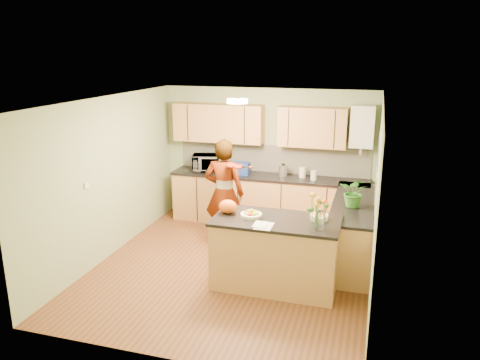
# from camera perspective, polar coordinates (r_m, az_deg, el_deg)

# --- Properties ---
(floor) EXTENTS (4.50, 4.50, 0.00)m
(floor) POSITION_cam_1_polar(r_m,az_deg,el_deg) (7.17, -1.00, -10.63)
(floor) COLOR #583219
(floor) RESTS_ON ground
(ceiling) EXTENTS (4.00, 4.50, 0.02)m
(ceiling) POSITION_cam_1_polar(r_m,az_deg,el_deg) (6.46, -1.10, 9.68)
(ceiling) COLOR white
(ceiling) RESTS_ON wall_back
(wall_back) EXTENTS (4.00, 0.02, 2.50)m
(wall_back) POSITION_cam_1_polar(r_m,az_deg,el_deg) (8.81, 3.33, 3.02)
(wall_back) COLOR #91AA79
(wall_back) RESTS_ON floor
(wall_front) EXTENTS (4.00, 0.02, 2.50)m
(wall_front) POSITION_cam_1_polar(r_m,az_deg,el_deg) (4.74, -9.29, -8.48)
(wall_front) COLOR #91AA79
(wall_front) RESTS_ON floor
(wall_left) EXTENTS (0.02, 4.50, 2.50)m
(wall_left) POSITION_cam_1_polar(r_m,az_deg,el_deg) (7.53, -15.73, 0.26)
(wall_left) COLOR #91AA79
(wall_left) RESTS_ON floor
(wall_right) EXTENTS (0.02, 4.50, 2.50)m
(wall_right) POSITION_cam_1_polar(r_m,az_deg,el_deg) (6.42, 16.25, -2.40)
(wall_right) COLOR #91AA79
(wall_right) RESTS_ON floor
(back_counter) EXTENTS (3.64, 0.62, 0.94)m
(back_counter) POSITION_cam_1_polar(r_m,az_deg,el_deg) (8.71, 3.44, -2.45)
(back_counter) COLOR #B9854A
(back_counter) RESTS_ON floor
(right_counter) EXTENTS (0.62, 2.24, 0.94)m
(right_counter) POSITION_cam_1_polar(r_m,az_deg,el_deg) (7.49, 13.57, -5.96)
(right_counter) COLOR #B9854A
(right_counter) RESTS_ON floor
(splashback) EXTENTS (3.60, 0.02, 0.52)m
(splashback) POSITION_cam_1_polar(r_m,az_deg,el_deg) (8.79, 3.94, 2.64)
(splashback) COLOR beige
(splashback) RESTS_ON back_counter
(upper_cabinets) EXTENTS (3.20, 0.34, 0.70)m
(upper_cabinets) POSITION_cam_1_polar(r_m,az_deg,el_deg) (8.58, 1.98, 6.77)
(upper_cabinets) COLOR #B9854A
(upper_cabinets) RESTS_ON wall_back
(boiler) EXTENTS (0.40, 0.30, 0.86)m
(boiler) POSITION_cam_1_polar(r_m,az_deg,el_deg) (8.32, 14.69, 6.32)
(boiler) COLOR silver
(boiler) RESTS_ON wall_back
(window_right) EXTENTS (0.01, 1.30, 1.05)m
(window_right) POSITION_cam_1_polar(r_m,az_deg,el_deg) (6.92, 16.44, 1.45)
(window_right) COLOR silver
(window_right) RESTS_ON wall_right
(light_switch) EXTENTS (0.02, 0.09, 0.09)m
(light_switch) POSITION_cam_1_polar(r_m,az_deg,el_deg) (7.03, -18.21, -0.60)
(light_switch) COLOR silver
(light_switch) RESTS_ON wall_left
(ceiling_lamp) EXTENTS (0.30, 0.30, 0.07)m
(ceiling_lamp) POSITION_cam_1_polar(r_m,az_deg,el_deg) (6.75, -0.33, 9.60)
(ceiling_lamp) COLOR #FFEABF
(ceiling_lamp) RESTS_ON ceiling
(peninsula_island) EXTENTS (1.70, 0.87, 0.98)m
(peninsula_island) POSITION_cam_1_polar(r_m,az_deg,el_deg) (6.49, 4.37, -8.81)
(peninsula_island) COLOR #B9854A
(peninsula_island) RESTS_ON floor
(fruit_dish) EXTENTS (0.29, 0.29, 0.10)m
(fruit_dish) POSITION_cam_1_polar(r_m,az_deg,el_deg) (6.37, 1.38, -4.13)
(fruit_dish) COLOR beige
(fruit_dish) RESTS_ON peninsula_island
(orange_bowl) EXTENTS (0.24, 0.24, 0.14)m
(orange_bowl) POSITION_cam_1_polar(r_m,az_deg,el_deg) (6.34, 9.63, -4.26)
(orange_bowl) COLOR beige
(orange_bowl) RESTS_ON peninsula_island
(flower_vase) EXTENTS (0.28, 0.28, 0.52)m
(flower_vase) POSITION_cam_1_polar(r_m,az_deg,el_deg) (5.94, 9.84, -2.76)
(flower_vase) COLOR silver
(flower_vase) RESTS_ON peninsula_island
(orange_bag) EXTENTS (0.30, 0.28, 0.19)m
(orange_bag) POSITION_cam_1_polar(r_m,az_deg,el_deg) (6.49, -1.49, -3.25)
(orange_bag) COLOR orange
(orange_bag) RESTS_ON peninsula_island
(papers) EXTENTS (0.22, 0.30, 0.01)m
(papers) POSITION_cam_1_polar(r_m,az_deg,el_deg) (6.05, 2.93, -5.59)
(papers) COLOR white
(papers) RESTS_ON peninsula_island
(violinist) EXTENTS (0.67, 0.45, 1.81)m
(violinist) POSITION_cam_1_polar(r_m,az_deg,el_deg) (7.64, -1.94, -1.63)
(violinist) COLOR tan
(violinist) RESTS_ON floor
(violin) EXTENTS (0.67, 0.58, 0.17)m
(violin) POSITION_cam_1_polar(r_m,az_deg,el_deg) (7.23, -1.02, 1.84)
(violin) COLOR #580F05
(violin) RESTS_ON violinist
(microwave) EXTENTS (0.64, 0.52, 0.31)m
(microwave) POSITION_cam_1_polar(r_m,az_deg,el_deg) (8.90, -3.97, 2.12)
(microwave) COLOR silver
(microwave) RESTS_ON back_counter
(blue_box) EXTENTS (0.28, 0.21, 0.22)m
(blue_box) POSITION_cam_1_polar(r_m,az_deg,el_deg) (8.64, 0.21, 1.43)
(blue_box) COLOR navy
(blue_box) RESTS_ON back_counter
(kettle) EXTENTS (0.15, 0.15, 0.29)m
(kettle) POSITION_cam_1_polar(r_m,az_deg,el_deg) (8.51, 5.25, 1.19)
(kettle) COLOR silver
(kettle) RESTS_ON back_counter
(jar_cream) EXTENTS (0.15, 0.15, 0.19)m
(jar_cream) POSITION_cam_1_polar(r_m,az_deg,el_deg) (8.49, 7.63, 0.92)
(jar_cream) COLOR beige
(jar_cream) RESTS_ON back_counter
(jar_white) EXTENTS (0.12, 0.12, 0.17)m
(jar_white) POSITION_cam_1_polar(r_m,az_deg,el_deg) (8.35, 8.98, 0.55)
(jar_white) COLOR silver
(jar_white) RESTS_ON back_counter
(potted_plant) EXTENTS (0.48, 0.44, 0.45)m
(potted_plant) POSITION_cam_1_polar(r_m,az_deg,el_deg) (7.00, 13.81, -1.46)
(potted_plant) COLOR #337226
(potted_plant) RESTS_ON right_counter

